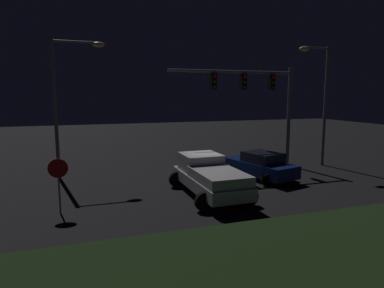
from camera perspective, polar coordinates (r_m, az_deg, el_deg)
ground_plane at (r=17.90m, az=2.64°, el=-6.93°), size 80.00×80.00×0.00m
grass_median at (r=10.50m, az=22.01°, el=-18.61°), size 23.63×7.17×0.10m
pickup_truck at (r=15.98m, az=2.77°, el=-5.10°), size 2.90×5.42×1.80m
car_sedan at (r=19.55m, az=11.45°, el=-3.55°), size 3.18×4.71×1.51m
traffic_signal_gantry at (r=21.79m, az=10.90°, el=8.68°), size 8.32×0.56×6.50m
street_lamp_left at (r=20.18m, az=-20.54°, el=8.48°), size 2.90×0.44×7.76m
street_lamp_right at (r=23.76m, az=20.89°, el=8.31°), size 2.30×0.44×7.83m
stop_sign at (r=14.30m, az=-21.68°, el=-4.97°), size 0.76×0.08×2.23m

